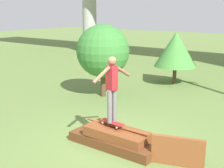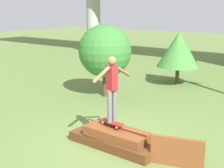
{
  "view_description": "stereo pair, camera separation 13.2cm",
  "coord_description": "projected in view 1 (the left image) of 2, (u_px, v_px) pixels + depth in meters",
  "views": [
    {
      "loc": [
        4.41,
        -6.11,
        3.46
      ],
      "look_at": [
        -0.09,
        -0.05,
        1.64
      ],
      "focal_mm": 50.0,
      "sensor_mm": 36.0,
      "label": 1
    },
    {
      "loc": [
        4.52,
        -6.03,
        3.46
      ],
      "look_at": [
        -0.09,
        -0.05,
        1.64
      ],
      "focal_mm": 50.0,
      "sensor_mm": 36.0,
      "label": 2
    }
  ],
  "objects": [
    {
      "name": "skateboard",
      "position": [
        112.0,
        122.0,
        8.01
      ],
      "size": [
        0.75,
        0.31,
        0.09
      ],
      "color": "maroon",
      "rests_on": "scrap_pile"
    },
    {
      "name": "skater",
      "position": [
        112.0,
        84.0,
        7.77
      ],
      "size": [
        0.26,
        1.3,
        1.69
      ],
      "color": "slate",
      "rests_on": "skateboard"
    },
    {
      "name": "tree_behind_right",
      "position": [
        176.0,
        49.0,
        14.39
      ],
      "size": [
        1.96,
        1.96,
        2.46
      ],
      "color": "#4C3823",
      "rests_on": "ground_plane"
    },
    {
      "name": "scrap_pile",
      "position": [
        116.0,
        138.0,
        8.05
      ],
      "size": [
        2.42,
        1.0,
        0.55
      ],
      "color": "#5B3319",
      "rests_on": "ground_plane"
    },
    {
      "name": "ground_plane",
      "position": [
        116.0,
        145.0,
        8.14
      ],
      "size": [
        80.0,
        80.0,
        0.0
      ],
      "primitive_type": "plane",
      "color": "olive"
    },
    {
      "name": "scrap_plank_loose",
      "position": [
        178.0,
        151.0,
        7.01
      ],
      "size": [
        1.17,
        0.45,
        0.68
      ],
      "color": "brown",
      "rests_on": "ground_plane"
    },
    {
      "name": "tree_behind_left",
      "position": [
        103.0,
        51.0,
        12.3
      ],
      "size": [
        2.1,
        2.1,
        2.9
      ],
      "color": "#4C3823",
      "rests_on": "ground_plane"
    }
  ]
}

